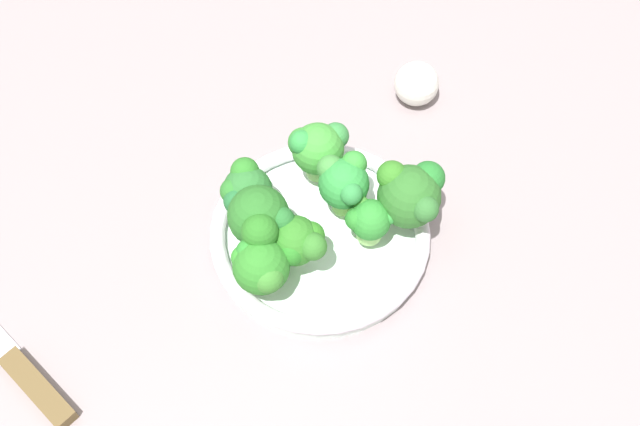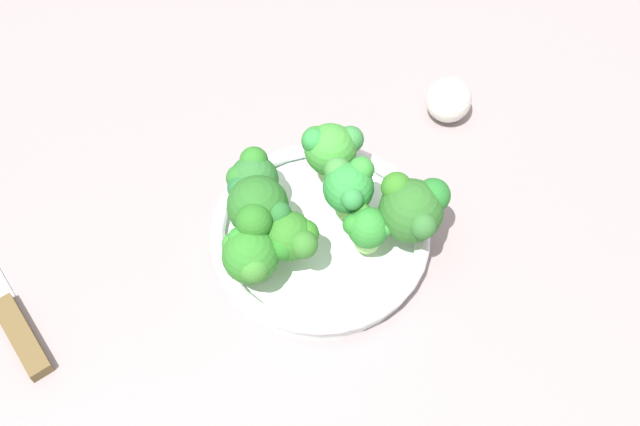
{
  "view_description": "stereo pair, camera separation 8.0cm",
  "coord_description": "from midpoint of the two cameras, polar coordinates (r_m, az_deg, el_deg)",
  "views": [
    {
      "loc": [
        38.55,
        -20.21,
        73.43
      ],
      "look_at": [
        2.76,
        2.48,
        5.98
      ],
      "focal_mm": 44.21,
      "sensor_mm": 36.0,
      "label": 1
    },
    {
      "loc": [
        42.16,
        -13.12,
        73.43
      ],
      "look_at": [
        2.76,
        2.48,
        5.98
      ],
      "focal_mm": 44.21,
      "sensor_mm": 36.0,
      "label": 2
    }
  ],
  "objects": [
    {
      "name": "broccoli_floret_5",
      "position": [
        0.81,
        -2.22,
        2.26
      ],
      "size": [
        5.45,
        5.68,
        6.22
      ],
      "color": "#87B160",
      "rests_on": "bowl"
    },
    {
      "name": "knife",
      "position": [
        0.86,
        -19.57,
        -6.33
      ],
      "size": [
        26.38,
        8.84,
        1.5
      ],
      "color": "silver",
      "rests_on": "ground_plane"
    },
    {
      "name": "ground_plane",
      "position": [
        0.87,
        0.42,
        -1.83
      ],
      "size": [
        130.0,
        130.0,
        2.5
      ],
      "primitive_type": "cube",
      "color": "gray"
    },
    {
      "name": "broccoli_floret_2",
      "position": [
        0.77,
        0.85,
        -2.07
      ],
      "size": [
        5.86,
        5.54,
        6.16
      ],
      "color": "#91DA6C",
      "rests_on": "bowl"
    },
    {
      "name": "garlic_bulb",
      "position": [
        0.95,
        11.7,
        7.85
      ],
      "size": [
        5.34,
        5.34,
        5.34
      ],
      "primitive_type": "sphere",
      "color": "silver",
      "rests_on": "ground_plane"
    },
    {
      "name": "broccoli_floret_4",
      "position": [
        0.79,
        9.59,
        0.1
      ],
      "size": [
        7.7,
        7.52,
        7.28
      ],
      "color": "#80B05E",
      "rests_on": "bowl"
    },
    {
      "name": "broccoli_floret_3",
      "position": [
        0.79,
        6.3,
        -1.3
      ],
      "size": [
        4.62,
        4.87,
        5.16
      ],
      "color": "#91CD69",
      "rests_on": "bowl"
    },
    {
      "name": "broccoli_floret_6",
      "position": [
        0.78,
        -1.59,
        0.02
      ],
      "size": [
        7.34,
        6.24,
        7.59
      ],
      "color": "#9FC865",
      "rests_on": "bowl"
    },
    {
      "name": "broccoli_floret_1",
      "position": [
        0.82,
        3.45,
        4.51
      ],
      "size": [
        5.56,
        6.55,
        7.13
      ],
      "color": "#7EB859",
      "rests_on": "bowl"
    },
    {
      "name": "broccoli_floret_0",
      "position": [
        0.76,
        -2.18,
        -3.37
      ],
      "size": [
        5.96,
        5.64,
        6.33
      ],
      "color": "#8FCF62",
      "rests_on": "bowl"
    },
    {
      "name": "broccoli_floret_7",
      "position": [
        0.8,
        4.92,
        1.74
      ],
      "size": [
        6.58,
        5.64,
        7.1
      ],
      "color": "#78BD4C",
      "rests_on": "bowl"
    },
    {
      "name": "bowl",
      "position": [
        0.83,
        2.72,
        -1.85
      ],
      "size": [
        23.3,
        23.3,
        2.98
      ],
      "color": "silver",
      "rests_on": "ground_plane"
    }
  ]
}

